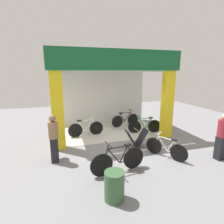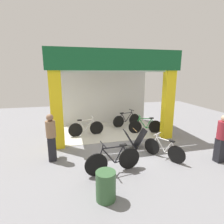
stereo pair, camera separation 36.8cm
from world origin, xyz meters
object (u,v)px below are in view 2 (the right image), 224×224
object	(u,v)px
bicycle_parked_0	(164,149)
bicycle_inside_2	(145,126)
bicycle_parked_1	(114,160)
trash_bin	(106,186)
bicycle_inside_1	(86,128)
sandwich_board_sign	(135,139)
bicycle_inside_0	(126,120)
pedestrian_1	(223,138)
pedestrian_0	(51,137)

from	to	relation	value
bicycle_parked_0	bicycle_inside_2	bearing A→B (deg)	79.75
bicycle_parked_1	trash_bin	xyz separation A→B (m)	(-0.46, -1.10, -0.03)
bicycle_inside_1	sandwich_board_sign	bearing A→B (deg)	-46.37
bicycle_inside_0	trash_bin	distance (m)	5.85
pedestrian_1	sandwich_board_sign	bearing A→B (deg)	143.86
bicycle_parked_1	trash_bin	bearing A→B (deg)	-112.84
pedestrian_0	bicycle_parked_0	bearing A→B (deg)	-12.43
pedestrian_0	bicycle_parked_1	bearing A→B (deg)	-34.06
trash_bin	bicycle_parked_0	bearing A→B (deg)	32.86
bicycle_inside_0	bicycle_inside_2	world-z (taller)	bicycle_inside_0
bicycle_inside_2	bicycle_parked_1	xyz separation A→B (m)	(-2.35, -2.99, 0.02)
pedestrian_0	pedestrian_1	bearing A→B (deg)	-14.84
trash_bin	pedestrian_0	bearing A→B (deg)	120.30
sandwich_board_sign	trash_bin	bearing A→B (deg)	-123.10
pedestrian_0	pedestrian_1	world-z (taller)	pedestrian_0
bicycle_parked_1	pedestrian_1	world-z (taller)	pedestrian_1
bicycle_parked_0	sandwich_board_sign	world-z (taller)	bicycle_parked_0
pedestrian_1	bicycle_inside_2	bearing A→B (deg)	111.72
bicycle_parked_0	sandwich_board_sign	xyz separation A→B (m)	(-0.64, 1.11, 0.03)
bicycle_inside_0	bicycle_inside_2	bearing A→B (deg)	-67.87
pedestrian_0	bicycle_inside_1	bearing A→B (deg)	57.45
bicycle_parked_1	trash_bin	world-z (taller)	bicycle_parked_1
bicycle_parked_0	sandwich_board_sign	bearing A→B (deg)	119.84
bicycle_inside_2	bicycle_parked_1	distance (m)	3.80
bicycle_parked_0	bicycle_parked_1	size ratio (longest dim) A/B	0.77
bicycle_inside_1	bicycle_parked_0	bearing A→B (deg)	-51.01
bicycle_parked_0	pedestrian_1	xyz separation A→B (m)	(1.74, -0.62, 0.49)
bicycle_parked_0	pedestrian_0	distance (m)	3.83
bicycle_inside_1	bicycle_inside_2	world-z (taller)	bicycle_inside_1
bicycle_parked_1	trash_bin	size ratio (longest dim) A/B	2.43
bicycle_inside_1	pedestrian_1	bearing A→B (deg)	-40.85
pedestrian_0	pedestrian_1	distance (m)	5.63
bicycle_inside_2	trash_bin	world-z (taller)	bicycle_inside_2
bicycle_inside_0	bicycle_inside_2	size ratio (longest dim) A/B	1.01
bicycle_parked_0	bicycle_parked_1	bearing A→B (deg)	-167.53
bicycle_inside_1	bicycle_parked_0	distance (m)	3.76
bicycle_parked_1	sandwich_board_sign	xyz separation A→B (m)	(1.25, 1.52, -0.01)
bicycle_parked_1	bicycle_inside_2	bearing A→B (deg)	51.83
bicycle_inside_2	pedestrian_1	xyz separation A→B (m)	(1.27, -3.19, 0.47)
bicycle_inside_2	pedestrian_1	bearing A→B (deg)	-68.28
bicycle_inside_1	trash_bin	xyz separation A→B (m)	(0.02, -4.43, -0.01)
pedestrian_0	bicycle_inside_2	bearing A→B (deg)	22.78
bicycle_parked_0	trash_bin	world-z (taller)	bicycle_parked_0
sandwich_board_sign	bicycle_inside_0	bearing A→B (deg)	78.34
bicycle_parked_0	bicycle_parked_1	distance (m)	1.93
bicycle_inside_0	bicycle_parked_1	xyz separation A→B (m)	(-1.82, -4.29, 0.02)
pedestrian_1	trash_bin	world-z (taller)	pedestrian_1
bicycle_inside_1	bicycle_inside_2	bearing A→B (deg)	-7.09
bicycle_inside_0	pedestrian_1	xyz separation A→B (m)	(1.80, -4.50, 0.46)
bicycle_inside_1	bicycle_parked_1	xyz separation A→B (m)	(0.48, -3.34, 0.02)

